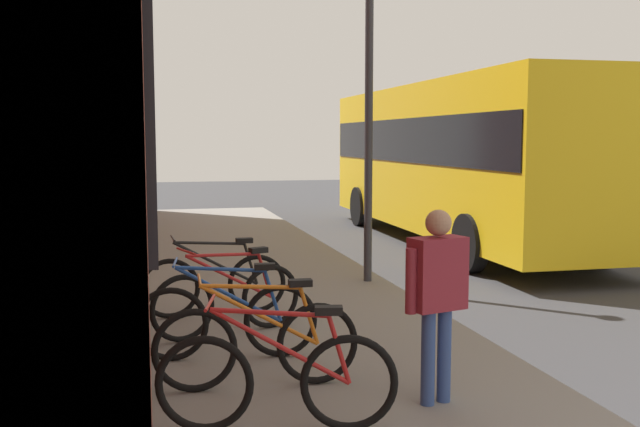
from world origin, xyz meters
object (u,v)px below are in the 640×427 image
object	(u,v)px
bicycle_under_window	(227,320)
bicycle_mid_rack	(229,299)
bicycle_beside_lamp	(278,380)
pedestrian_near_bus	(437,286)
street_lamp	(369,83)
city_bus	(457,154)
bicycle_leaning_wall	(215,284)
bicycle_far_end	(258,344)

from	to	relation	value
bicycle_under_window	bicycle_mid_rack	distance (m)	0.88
bicycle_beside_lamp	bicycle_mid_rack	xyz separation A→B (m)	(2.71, 0.05, 0.00)
pedestrian_near_bus	street_lamp	size ratio (longest dim) A/B	0.32
city_bus	pedestrian_near_bus	world-z (taller)	city_bus
bicycle_beside_lamp	bicycle_leaning_wall	world-z (taller)	same
pedestrian_near_bus	bicycle_under_window	bearing A→B (deg)	43.90
bicycle_mid_rack	pedestrian_near_bus	xyz separation A→B (m)	(-2.44, -1.39, 0.57)
bicycle_under_window	city_bus	size ratio (longest dim) A/B	0.17
bicycle_far_end	city_bus	bearing A→B (deg)	-33.56
bicycle_far_end	bicycle_leaning_wall	xyz separation A→B (m)	(2.65, 0.12, 0.00)
bicycle_far_end	pedestrian_near_bus	size ratio (longest dim) A/B	1.13
pedestrian_near_bus	bicycle_beside_lamp	bearing A→B (deg)	101.34
bicycle_under_window	pedestrian_near_bus	xyz separation A→B (m)	(-1.57, -1.51, 0.57)
bicycle_under_window	bicycle_mid_rack	size ratio (longest dim) A/B	1.04
bicycle_mid_rack	pedestrian_near_bus	size ratio (longest dim) A/B	1.08
bicycle_leaning_wall	bicycle_beside_lamp	bearing A→B (deg)	-178.04
bicycle_beside_lamp	bicycle_mid_rack	size ratio (longest dim) A/B	1.03
bicycle_leaning_wall	street_lamp	world-z (taller)	street_lamp
bicycle_leaning_wall	pedestrian_near_bus	bearing A→B (deg)	-156.34
pedestrian_near_bus	street_lamp	bearing A→B (deg)	-11.07
bicycle_mid_rack	street_lamp	bearing A→B (deg)	-43.35
bicycle_under_window	street_lamp	world-z (taller)	street_lamp
bicycle_mid_rack	city_bus	world-z (taller)	city_bus
bicycle_mid_rack	bicycle_beside_lamp	bearing A→B (deg)	-178.86
bicycle_beside_lamp	bicycle_under_window	bearing A→B (deg)	5.23
bicycle_under_window	pedestrian_near_bus	size ratio (longest dim) A/B	1.12
city_bus	street_lamp	distance (m)	5.46
bicycle_beside_lamp	pedestrian_near_bus	world-z (taller)	pedestrian_near_bus
bicycle_leaning_wall	city_bus	xyz separation A→B (m)	(5.80, -5.73, 1.41)
bicycle_under_window	bicycle_mid_rack	bearing A→B (deg)	-7.43
bicycle_beside_lamp	bicycle_under_window	distance (m)	1.84
bicycle_leaning_wall	pedestrian_near_bus	world-z (taller)	pedestrian_near_bus
pedestrian_near_bus	bicycle_leaning_wall	bearing A→B (deg)	23.66
bicycle_mid_rack	bicycle_leaning_wall	xyz separation A→B (m)	(0.90, 0.07, 0.00)
bicycle_under_window	city_bus	world-z (taller)	city_bus
bicycle_under_window	bicycle_leaning_wall	distance (m)	1.77
bicycle_mid_rack	street_lamp	distance (m)	4.28
bicycle_beside_lamp	pedestrian_near_bus	size ratio (longest dim) A/B	1.11
bicycle_mid_rack	bicycle_leaning_wall	world-z (taller)	same
bicycle_leaning_wall	city_bus	distance (m)	8.27
bicycle_leaning_wall	street_lamp	distance (m)	3.87
bicycle_beside_lamp	city_bus	distance (m)	11.03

